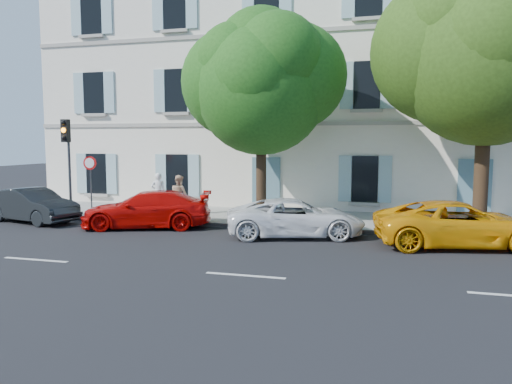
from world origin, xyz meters
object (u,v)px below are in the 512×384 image
(pedestrian_a, at_px, (158,192))
(tree_left, at_px, (261,89))
(car_dark_sedan, at_px, (32,205))
(car_white_coupe, at_px, (295,218))
(car_red_coupe, at_px, (147,209))
(road_sign, at_px, (90,173))
(traffic_light, at_px, (67,146))
(pedestrian_b, at_px, (179,195))
(car_yellow_supercar, at_px, (459,224))
(tree_right, at_px, (487,58))

(pedestrian_a, bearing_deg, tree_left, 144.75)
(car_dark_sedan, bearing_deg, car_white_coupe, -76.62)
(car_red_coupe, height_order, road_sign, road_sign)
(tree_left, distance_m, traffic_light, 8.37)
(car_dark_sedan, relative_size, tree_left, 0.53)
(road_sign, bearing_deg, traffic_light, -151.78)
(car_red_coupe, distance_m, pedestrian_a, 3.11)
(traffic_light, height_order, pedestrian_b, traffic_light)
(car_dark_sedan, bearing_deg, car_yellow_supercar, -77.38)
(car_yellow_supercar, xyz_separation_m, pedestrian_b, (-10.62, 2.94, 0.28))
(car_yellow_supercar, bearing_deg, tree_left, 58.71)
(car_dark_sedan, relative_size, tree_right, 0.45)
(traffic_light, relative_size, pedestrian_a, 2.32)
(road_sign, height_order, pedestrian_b, road_sign)
(car_yellow_supercar, height_order, tree_right, tree_right)
(car_yellow_supercar, bearing_deg, pedestrian_a, 62.02)
(tree_right, bearing_deg, car_dark_sedan, -173.88)
(car_white_coupe, bearing_deg, road_sign, 63.78)
(traffic_light, height_order, pedestrian_a, traffic_light)
(car_white_coupe, bearing_deg, tree_left, 23.66)
(car_red_coupe, relative_size, car_yellow_supercar, 0.94)
(car_white_coupe, bearing_deg, car_yellow_supercar, -108.82)
(car_red_coupe, distance_m, pedestrian_b, 2.50)
(pedestrian_a, bearing_deg, car_white_coupe, 130.77)
(car_red_coupe, xyz_separation_m, road_sign, (-3.34, 1.46, 1.23))
(traffic_light, xyz_separation_m, road_sign, (0.78, 0.42, -1.10))
(car_red_coupe, bearing_deg, road_sign, -131.10)
(car_white_coupe, xyz_separation_m, pedestrian_b, (-5.47, 2.67, 0.34))
(car_red_coupe, height_order, tree_right, tree_right)
(pedestrian_a, bearing_deg, car_yellow_supercar, 139.87)
(car_dark_sedan, distance_m, pedestrian_b, 5.82)
(tree_right, relative_size, road_sign, 3.71)
(car_red_coupe, bearing_deg, traffic_light, -121.72)
(car_yellow_supercar, distance_m, tree_right, 5.81)
(car_dark_sedan, height_order, car_red_coupe, car_red_coupe)
(car_dark_sedan, relative_size, pedestrian_a, 2.42)
(road_sign, height_order, pedestrian_a, road_sign)
(tree_right, bearing_deg, traffic_light, -177.54)
(traffic_light, xyz_separation_m, pedestrian_a, (3.14, 1.89, -2.01))
(tree_left, height_order, pedestrian_b, tree_left)
(car_dark_sedan, height_order, tree_left, tree_left)
(pedestrian_a, height_order, pedestrian_b, pedestrian_a)
(car_yellow_supercar, bearing_deg, tree_right, -34.51)
(tree_right, bearing_deg, car_yellow_supercar, -112.58)
(car_dark_sedan, xyz_separation_m, road_sign, (1.67, 1.53, 1.24))
(tree_right, bearing_deg, road_sign, -179.00)
(car_white_coupe, bearing_deg, car_red_coupe, 72.21)
(tree_right, xyz_separation_m, traffic_light, (-15.87, -0.68, -2.99))
(tree_left, height_order, traffic_light, tree_left)
(car_yellow_supercar, bearing_deg, car_white_coupe, 75.06)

